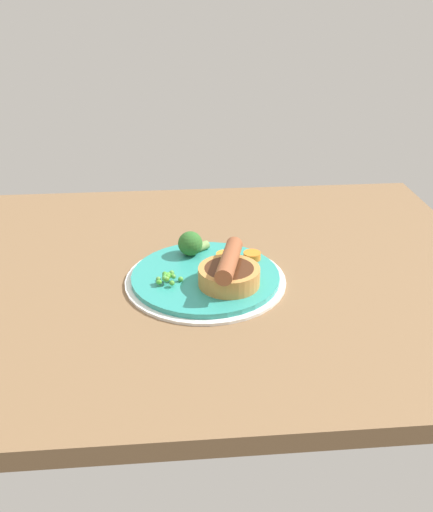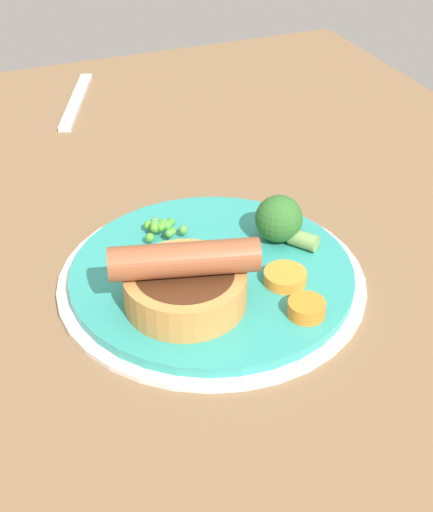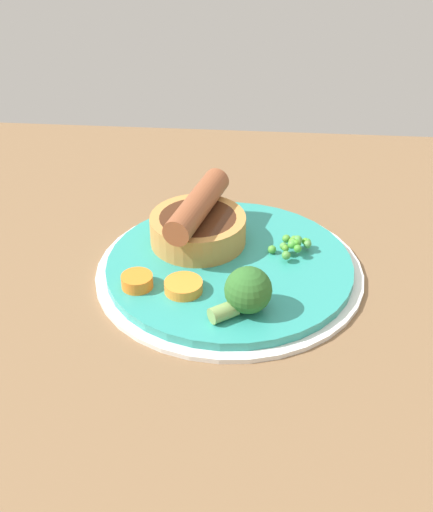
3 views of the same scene
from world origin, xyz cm
name	(u,v)px [view 3 (image 3 of 3)]	position (x,y,z in cm)	size (l,w,h in cm)	color
dining_table	(260,313)	(0.00, 0.00, 1.50)	(110.00, 80.00, 3.00)	brown
dinner_plate	(227,269)	(3.55, -4.18, 3.57)	(27.01, 27.01, 1.40)	silver
sausage_pudding	(195,223)	(7.12, -7.87, 6.60)	(9.98, 12.19, 5.76)	#BC8442
pea_pile	(290,244)	(-2.76, -6.58, 5.42)	(4.44, 4.10, 1.72)	#52AA2D
broccoli_floret_near	(243,291)	(1.54, 3.34, 6.49)	(5.79, 5.12, 4.37)	#2D6628
carrot_slice_0	(134,281)	(12.09, 0.59, 5.04)	(3.04, 3.04, 1.27)	orange
carrot_slice_2	(180,286)	(7.60, 0.91, 4.92)	(3.66, 3.66, 1.04)	orange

